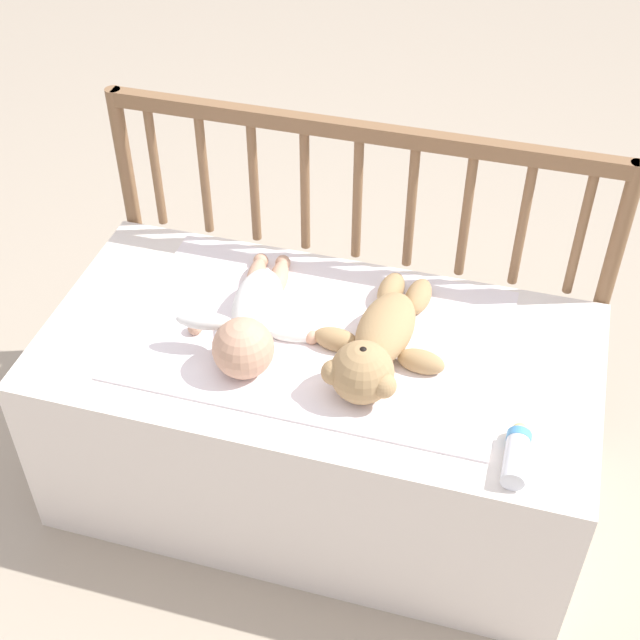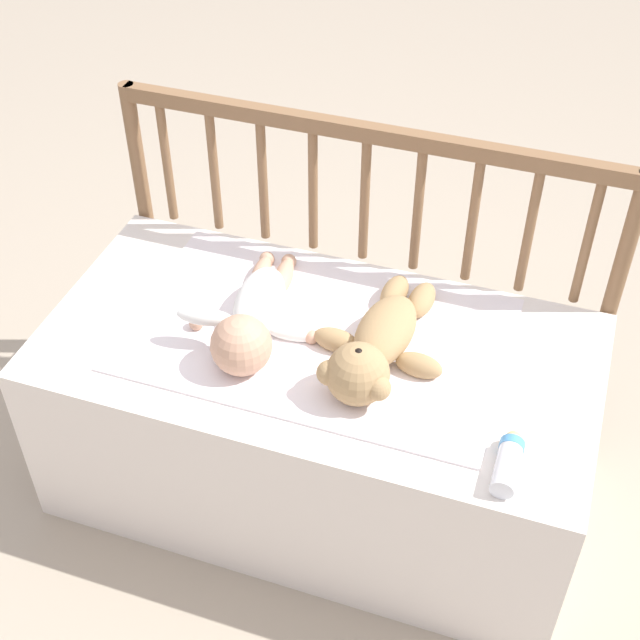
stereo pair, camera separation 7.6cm
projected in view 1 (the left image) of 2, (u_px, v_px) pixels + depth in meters
The scene contains 7 objects.
ground_plane at pixel (319, 481), 2.19m from camera, with size 12.00×12.00×0.00m, color tan.
crib_mattress at pixel (319, 418), 2.04m from camera, with size 1.18×0.60×0.46m.
crib_rail at pixel (357, 216), 2.04m from camera, with size 1.18×0.04×0.81m.
blanket at pixel (317, 334), 1.90m from camera, with size 0.80×0.50×0.01m.
teddy_bear at pixel (378, 344), 1.81m from camera, with size 0.29×0.42×0.13m.
baby at pixel (253, 320), 1.87m from camera, with size 0.29×0.42×0.13m.
baby_bottle at pixel (517, 453), 1.63m from camera, with size 0.05×0.14×0.05m.
Camera 1 is at (0.37, -1.32, 1.76)m, focal length 50.00 mm.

